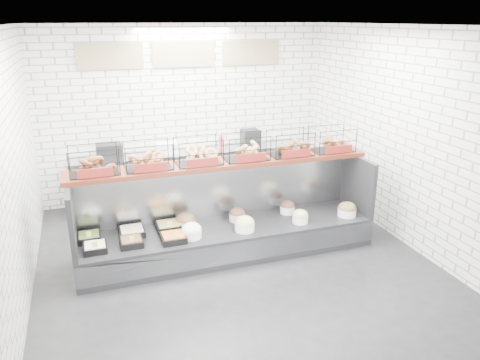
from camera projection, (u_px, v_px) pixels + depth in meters
name	position (u px, v px, depth m)	size (l,w,h in m)	color
ground	(235.00, 263.00, 6.21)	(5.50, 5.50, 0.00)	black
room_shell	(220.00, 101.00, 6.07)	(5.02, 5.51, 3.01)	white
display_case	(226.00, 230.00, 6.40)	(4.00, 0.90, 1.20)	black
bagel_shelf	(222.00, 152.00, 6.22)	(4.10, 0.50, 0.40)	#40150D
prep_counter	(191.00, 174.00, 8.23)	(4.00, 0.60, 1.20)	#93969B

